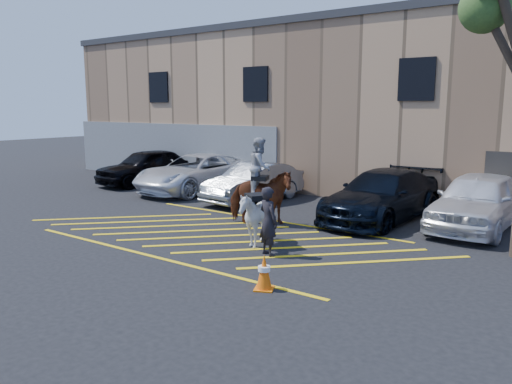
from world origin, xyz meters
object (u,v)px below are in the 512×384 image
Objects in this scene: saddled_white at (256,218)px; car_black_suv at (147,166)px; car_silver_sedan at (254,182)px; mounted_bay at (260,190)px; traffic_cone at (264,272)px; car_blue_suv at (382,195)px; handler at (268,221)px; car_white_suv at (478,201)px; car_white_pickup at (196,173)px.

car_black_suv is at bearing 151.49° from saddled_white.
car_silver_sedan is 1.65× the size of mounted_bay.
car_blue_suv is at bearing 93.68° from traffic_cone.
car_blue_suv is at bearing -76.10° from handler.
handler reaches higher than saddled_white.
car_silver_sedan is 0.89× the size of car_white_suv.
traffic_cone is (3.31, -4.56, -0.74)m from mounted_bay.
car_white_pickup is 9.86m from handler.
car_white_pickup is 1.29× the size of car_silver_sedan.
traffic_cone is at bearing -47.17° from car_silver_sedan.
car_blue_suv is 4.05m from mounted_bay.
saddled_white reaches higher than traffic_cone.
saddled_white is (7.11, -5.48, -0.05)m from car_white_pickup.
car_white_suv is at bearing 8.06° from car_silver_sedan.
handler is (11.21, -6.19, 0.03)m from car_black_suv.
mounted_bay is at bearing -14.87° from car_black_suv.
car_silver_sedan is 2.61× the size of handler.
car_white_suv is 6.56m from mounted_bay.
car_white_suv reaches higher than traffic_cone.
car_white_pickup is at bearing -178.30° from car_white_suv.
traffic_cone is (12.48, -8.20, -0.47)m from car_black_suv.
saddled_white is (-1.52, -4.94, -0.05)m from car_blue_suv.
car_white_suv is 6.92m from handler.
mounted_bay is at bearing -129.24° from car_blue_suv.
handler is 3.28m from mounted_bay.
car_blue_suv is 2.84m from car_white_suv.
car_white_suv reaches higher than car_blue_suv.
car_white_pickup reaches higher than car_blue_suv.
car_silver_sedan is at bearing -3.85° from car_white_pickup.
car_black_suv is 0.97× the size of car_white_suv.
traffic_cone is at bearing -104.31° from car_white_suv.
car_white_suv is (8.07, 0.34, 0.12)m from car_silver_sedan.
car_white_pickup is at bearing 142.39° from saddled_white.
car_white_suv reaches higher than car_white_pickup.
traffic_cone is at bearing -38.31° from car_white_pickup.
car_white_pickup is 6.74m from mounted_bay.
car_white_suv is at bearing 15.01° from car_blue_suv.
car_white_pickup is 7.97× the size of traffic_cone.
handler is at bearing -119.22° from car_white_suv.
handler is at bearing -22.12° from car_black_suv.
mounted_bay is 1.52× the size of saddled_white.
car_black_suv is 14.80m from car_white_suv.
car_white_pickup is at bearing -178.30° from car_blue_suv.
car_black_suv is 2.84× the size of handler.
handler reaches higher than car_black_suv.
car_white_suv is at bearing 51.44° from saddled_white.
traffic_cone is (5.75, -7.58, -0.38)m from car_silver_sedan.
car_white_suv is (11.43, -0.06, 0.05)m from car_white_pickup.
mounted_bay reaches higher than car_white_pickup.
car_blue_suv is 2.03× the size of mounted_bay.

